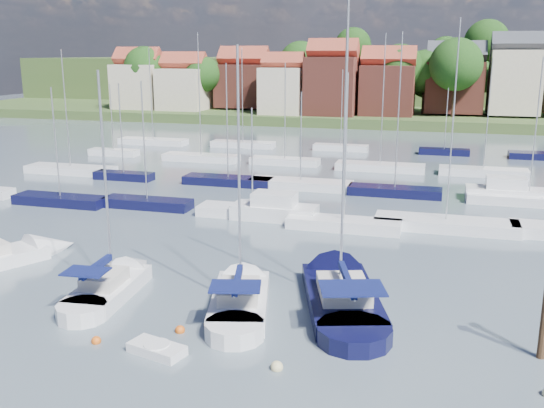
% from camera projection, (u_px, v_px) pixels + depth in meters
% --- Properties ---
extents(ground, '(260.00, 260.00, 0.00)m').
position_uv_depth(ground, '(369.00, 176.00, 67.05)').
color(ground, '#434F5B').
rests_on(ground, ground).
extents(sailboat_left, '(3.44, 10.04, 13.47)m').
position_uv_depth(sailboat_left, '(117.00, 284.00, 34.88)').
color(sailboat_left, silver).
rests_on(sailboat_left, ground).
extents(sailboat_centre, '(5.52, 11.30, 14.88)m').
position_uv_depth(sailboat_centre, '(242.00, 294.00, 33.45)').
color(sailboat_centre, silver).
rests_on(sailboat_centre, ground).
extents(sailboat_navy, '(7.52, 14.16, 18.88)m').
position_uv_depth(sailboat_navy, '(337.00, 286.00, 34.58)').
color(sailboat_navy, black).
rests_on(sailboat_navy, ground).
extents(sailboat_far, '(7.16, 10.41, 13.72)m').
position_uv_depth(sailboat_far, '(10.00, 257.00, 39.50)').
color(sailboat_far, silver).
rests_on(sailboat_far, ground).
extents(tender, '(2.86, 1.85, 0.57)m').
position_uv_depth(tender, '(157.00, 349.00, 27.46)').
color(tender, silver).
rests_on(tender, ground).
extents(timber_piling, '(0.40, 0.40, 6.79)m').
position_uv_depth(timber_piling, '(544.00, 330.00, 26.79)').
color(timber_piling, '#4C331E').
rests_on(timber_piling, ground).
extents(buoy_b, '(0.47, 0.47, 0.47)m').
position_uv_depth(buoy_b, '(96.00, 343.00, 28.52)').
color(buoy_b, '#D85914').
rests_on(buoy_b, ground).
extents(buoy_c, '(0.49, 0.49, 0.49)m').
position_uv_depth(buoy_c, '(180.00, 332.00, 29.62)').
color(buoy_c, '#D85914').
rests_on(buoy_c, ground).
extents(buoy_d, '(0.55, 0.55, 0.55)m').
position_uv_depth(buoy_d, '(277.00, 369.00, 26.14)').
color(buoy_d, beige).
rests_on(buoy_d, ground).
extents(buoy_e, '(0.42, 0.42, 0.42)m').
position_uv_depth(buoy_e, '(339.00, 290.00, 34.96)').
color(buoy_e, '#D85914').
rests_on(buoy_e, ground).
extents(marina_field, '(79.62, 41.41, 15.93)m').
position_uv_depth(marina_field, '(382.00, 182.00, 61.91)').
color(marina_field, silver).
rests_on(marina_field, ground).
extents(far_shore_town, '(212.46, 90.00, 22.27)m').
position_uv_depth(far_shore_town, '(424.00, 89.00, 151.85)').
color(far_shore_town, '#435329').
rests_on(far_shore_town, ground).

